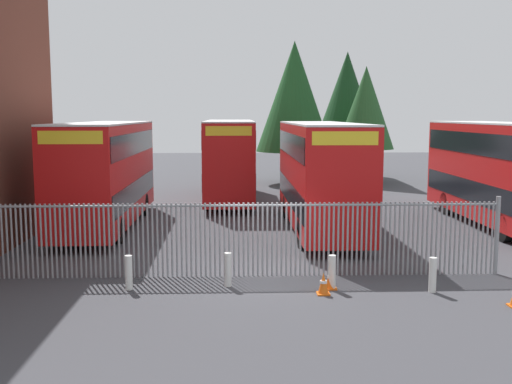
# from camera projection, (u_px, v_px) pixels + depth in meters

# --- Properties ---
(ground_plane) EXTENTS (100.00, 100.00, 0.00)m
(ground_plane) POSITION_uv_depth(u_px,v_px,m) (253.00, 227.00, 25.90)
(ground_plane) COLOR #3D3D42
(palisade_fence) EXTENTS (15.38, 0.14, 2.35)m
(palisade_fence) POSITION_uv_depth(u_px,v_px,m) (241.00, 237.00, 17.80)
(palisade_fence) COLOR gray
(palisade_fence) RESTS_ON ground
(double_decker_bus_near_gate) EXTENTS (2.54, 10.81, 4.42)m
(double_decker_bus_near_gate) POSITION_uv_depth(u_px,v_px,m) (106.00, 170.00, 25.50)
(double_decker_bus_near_gate) COLOR red
(double_decker_bus_near_gate) RESTS_ON ground
(double_decker_bus_behind_fence_left) EXTENTS (2.54, 10.81, 4.42)m
(double_decker_bus_behind_fence_left) POSITION_uv_depth(u_px,v_px,m) (320.00, 172.00, 24.82)
(double_decker_bus_behind_fence_left) COLOR red
(double_decker_bus_behind_fence_left) RESTS_ON ground
(double_decker_bus_behind_fence_right) EXTENTS (2.54, 10.81, 4.42)m
(double_decker_bus_behind_fence_right) POSITION_uv_depth(u_px,v_px,m) (498.00, 169.00, 25.85)
(double_decker_bus_behind_fence_right) COLOR red
(double_decker_bus_behind_fence_right) RESTS_ON ground
(double_decker_bus_far_back) EXTENTS (2.54, 10.81, 4.42)m
(double_decker_bus_far_back) POSITION_uv_depth(u_px,v_px,m) (230.00, 157.00, 33.35)
(double_decker_bus_far_back) COLOR red
(double_decker_bus_far_back) RESTS_ON ground
(bollard_near_left) EXTENTS (0.20, 0.20, 0.95)m
(bollard_near_left) POSITION_uv_depth(u_px,v_px,m) (129.00, 273.00, 16.53)
(bollard_near_left) COLOR silver
(bollard_near_left) RESTS_ON ground
(bollard_center_front) EXTENTS (0.20, 0.20, 0.95)m
(bollard_center_front) POSITION_uv_depth(u_px,v_px,m) (228.00, 270.00, 16.85)
(bollard_center_front) COLOR silver
(bollard_center_front) RESTS_ON ground
(bollard_near_right) EXTENTS (0.20, 0.20, 0.95)m
(bollard_near_right) POSITION_uv_depth(u_px,v_px,m) (332.00, 272.00, 16.57)
(bollard_near_right) COLOR silver
(bollard_near_right) RESTS_ON ground
(bollard_far_right) EXTENTS (0.20, 0.20, 0.95)m
(bollard_far_right) POSITION_uv_depth(u_px,v_px,m) (433.00, 275.00, 16.30)
(bollard_far_right) COLOR silver
(bollard_far_right) RESTS_ON ground
(traffic_cone_by_gate) EXTENTS (0.34, 0.34, 0.59)m
(traffic_cone_by_gate) POSITION_uv_depth(u_px,v_px,m) (330.00, 279.00, 16.61)
(traffic_cone_by_gate) COLOR orange
(traffic_cone_by_gate) RESTS_ON ground
(traffic_cone_mid_forecourt) EXTENTS (0.34, 0.34, 0.59)m
(traffic_cone_mid_forecourt) POSITION_uv_depth(u_px,v_px,m) (323.00, 284.00, 16.11)
(traffic_cone_mid_forecourt) COLOR orange
(traffic_cone_mid_forecourt) RESTS_ON ground
(tree_tall_back) EXTENTS (3.92, 3.92, 8.00)m
(tree_tall_back) POSITION_uv_depth(u_px,v_px,m) (366.00, 108.00, 41.40)
(tree_tall_back) COLOR #4C3823
(tree_tall_back) RESTS_ON ground
(tree_short_side) EXTENTS (5.21, 5.21, 9.68)m
(tree_short_side) POSITION_uv_depth(u_px,v_px,m) (294.00, 97.00, 41.25)
(tree_short_side) COLOR #4C3823
(tree_short_side) RESTS_ON ground
(tree_mid_row) EXTENTS (4.54, 4.54, 9.48)m
(tree_mid_row) POSITION_uv_depth(u_px,v_px,m) (347.00, 95.00, 46.34)
(tree_mid_row) COLOR #4C3823
(tree_mid_row) RESTS_ON ground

